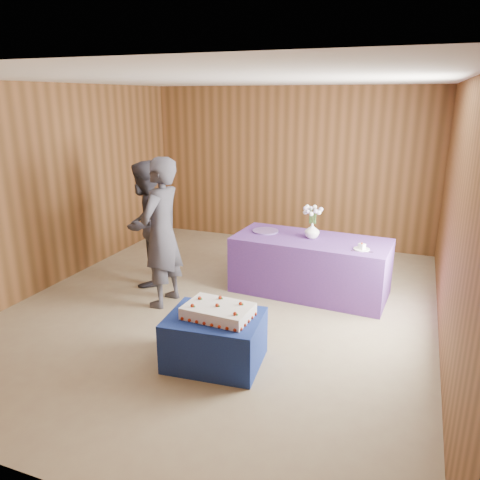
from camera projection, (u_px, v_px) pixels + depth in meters
The scene contains 13 objects.
ground at pixel (224, 306), 5.86m from camera, with size 6.00×6.00×0.00m, color gray.
room_shell at pixel (222, 162), 5.33m from camera, with size 5.04×6.04×2.72m.
cake_table at pixel (215, 340), 4.56m from camera, with size 0.90×0.70×0.50m, color navy.
serving_table at pixel (310, 266), 6.19m from camera, with size 2.00×0.90×0.75m, color #5D2E7F.
sheet_cake at pixel (218, 311), 4.47m from camera, with size 0.69×0.49×0.15m.
vase at pixel (312, 231), 6.08m from camera, with size 0.19×0.19×0.20m, color white.
flower_spray at pixel (313, 211), 6.00m from camera, with size 0.26×0.26×0.20m.
platter at pixel (265, 231), 6.39m from camera, with size 0.35×0.35×0.02m, color #6B4B97.
plate at pixel (362, 249), 5.64m from camera, with size 0.19×0.19×0.01m, color white.
cake_slice at pixel (362, 246), 5.63m from camera, with size 0.09×0.09×0.09m.
knife at pixel (362, 252), 5.57m from camera, with size 0.26×0.02×0.00m, color #B6B6BA.
guest_left at pixel (161, 233), 5.70m from camera, with size 0.68×0.44×1.85m, color #3C3B46.
guest_right at pixel (146, 224), 6.36m from camera, with size 0.83×0.65×1.71m, color #373540.
Camera 1 is at (2.10, -4.93, 2.52)m, focal length 35.00 mm.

